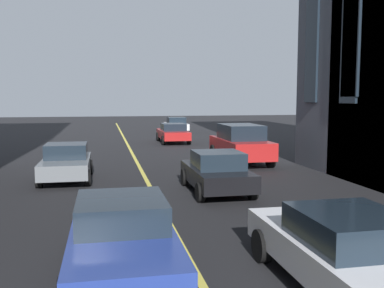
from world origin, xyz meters
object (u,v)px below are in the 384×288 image
(car_grey_parked_b, at_px, (66,162))
(car_red_near, at_px, (173,133))
(car_white_oncoming, at_px, (345,250))
(car_red_mid, at_px, (241,143))
(car_blue_trailing, at_px, (122,237))
(car_black_far, at_px, (217,172))
(car_white_parked_a, at_px, (176,125))

(car_grey_parked_b, xyz_separation_m, car_red_near, (13.07, -6.23, 0.00))
(car_white_oncoming, distance_m, car_red_near, 24.15)
(car_red_near, bearing_deg, car_red_mid, -170.62)
(car_red_mid, bearing_deg, car_grey_parked_b, 109.80)
(car_blue_trailing, height_order, car_white_oncoming, same)
(car_black_far, xyz_separation_m, car_red_mid, (6.15, -2.80, 0.27))
(car_blue_trailing, height_order, car_red_mid, car_red_mid)
(car_black_far, height_order, car_red_near, car_black_far)
(car_blue_trailing, height_order, car_black_far, car_black_far)
(car_white_parked_a, relative_size, car_red_mid, 0.83)
(car_blue_trailing, relative_size, car_black_far, 1.13)
(car_black_far, height_order, car_red_mid, car_red_mid)
(car_white_parked_a, distance_m, car_red_mid, 19.10)
(car_white_parked_a, distance_m, car_red_near, 9.03)
(car_grey_parked_b, height_order, car_white_oncoming, car_grey_parked_b)
(car_white_oncoming, bearing_deg, car_blue_trailing, 68.27)
(car_white_parked_a, relative_size, car_red_near, 0.89)
(car_white_oncoming, bearing_deg, car_red_near, -2.31)
(car_blue_trailing, xyz_separation_m, car_red_mid, (12.49, -6.21, 0.27))
(car_blue_trailing, relative_size, car_red_near, 1.00)
(car_red_mid, bearing_deg, car_white_oncoming, 169.16)
(car_blue_trailing, bearing_deg, car_white_oncoming, -111.73)
(car_white_parked_a, bearing_deg, car_white_oncoming, 175.39)
(car_black_far, bearing_deg, car_red_near, -3.88)
(car_white_parked_a, bearing_deg, car_blue_trailing, 168.88)
(car_grey_parked_b, distance_m, car_black_far, 6.09)
(car_white_oncoming, relative_size, car_red_mid, 0.94)
(car_red_mid, xyz_separation_m, car_red_near, (10.22, 1.69, -0.27))
(car_white_oncoming, bearing_deg, car_red_mid, -10.84)
(car_blue_trailing, xyz_separation_m, car_white_oncoming, (-1.41, -3.54, 0.00))
(car_blue_trailing, xyz_separation_m, car_white_parked_a, (31.59, -6.21, -0.00))
(car_black_far, xyz_separation_m, car_red_near, (16.37, -1.11, 0.00))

